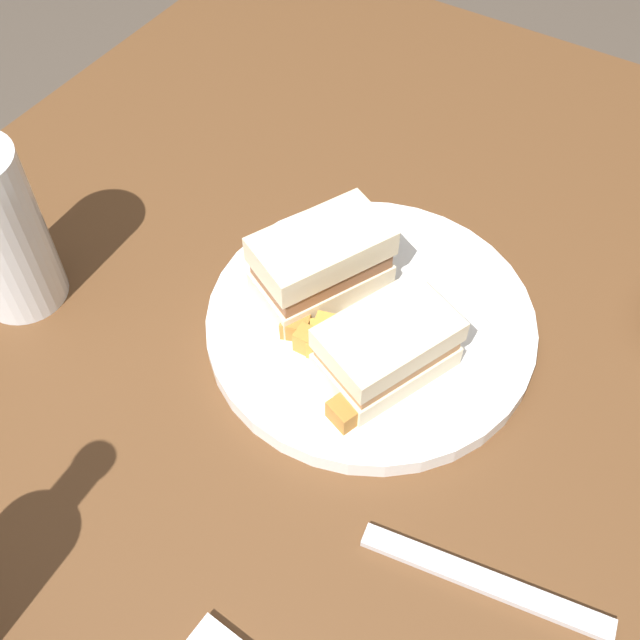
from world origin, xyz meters
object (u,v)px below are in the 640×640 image
at_px(pint_glass, 2,239).
at_px(sandwich_half_left, 321,263).
at_px(sandwich_half_right, 387,347).
at_px(fork, 485,581).
at_px(plate, 371,323).

bearing_deg(pint_glass, sandwich_half_left, 119.49).
height_order(sandwich_half_right, fork, sandwich_half_right).
bearing_deg(sandwich_half_left, sandwich_half_right, 63.82).
distance_m(sandwich_half_left, fork, 0.28).
bearing_deg(pint_glass, sandwich_half_right, 105.49).
xyz_separation_m(plate, fork, (0.15, 0.18, -0.01)).
distance_m(pint_glass, fork, 0.47).
bearing_deg(sandwich_half_right, pint_glass, -74.51).
distance_m(sandwich_half_right, pint_glass, 0.34).
height_order(sandwich_half_right, pint_glass, pint_glass).
bearing_deg(sandwich_half_left, fork, 55.85).
height_order(plate, sandwich_half_right, sandwich_half_right).
height_order(sandwich_half_left, sandwich_half_right, sandwich_half_left).
xyz_separation_m(sandwich_half_left, sandwich_half_right, (0.04, 0.09, -0.01)).
height_order(plate, fork, plate).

